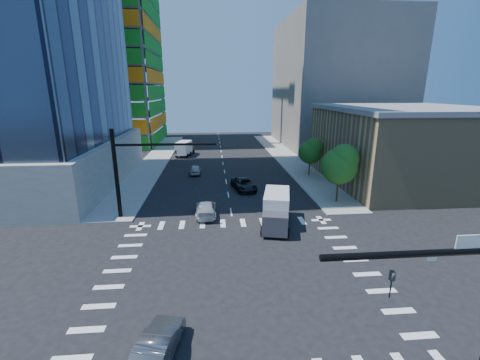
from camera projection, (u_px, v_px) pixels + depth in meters
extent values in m
plane|color=black|center=(241.00, 273.00, 23.18)|extent=(160.00, 160.00, 0.00)
cube|color=silver|center=(241.00, 273.00, 23.18)|extent=(20.00, 20.00, 0.01)
cube|color=gray|center=(286.00, 157.00, 62.57)|extent=(5.00, 60.00, 0.15)
cube|color=gray|center=(156.00, 160.00, 60.48)|extent=(5.00, 60.00, 0.15)
cube|color=gray|center=(7.00, 164.00, 43.84)|extent=(30.00, 30.00, 6.00)
cube|color=#1A9420|center=(154.00, 38.00, 74.78)|extent=(0.12, 24.00, 49.00)
cube|color=orange|center=(76.00, 27.00, 61.64)|extent=(24.00, 0.12, 49.00)
cube|color=tan|center=(404.00, 147.00, 45.01)|extent=(20.00, 22.00, 10.00)
cube|color=slate|center=(409.00, 109.00, 43.58)|extent=(20.50, 22.50, 0.60)
cube|color=slate|center=(336.00, 84.00, 74.40)|extent=(24.00, 30.00, 28.00)
cylinder|color=black|center=(467.00, 252.00, 10.65)|extent=(10.00, 0.24, 0.24)
imported|color=black|center=(391.00, 284.00, 10.74)|extent=(0.16, 0.20, 1.00)
cube|color=white|center=(469.00, 242.00, 10.55)|extent=(0.90, 0.04, 0.50)
cylinder|color=black|center=(116.00, 174.00, 31.99)|extent=(0.40, 0.40, 9.00)
cylinder|color=black|center=(165.00, 144.00, 31.62)|extent=(10.00, 0.24, 0.24)
imported|color=black|center=(176.00, 155.00, 32.01)|extent=(0.16, 0.20, 1.00)
cylinder|color=#382316|center=(337.00, 192.00, 37.30)|extent=(0.20, 0.20, 2.27)
sphere|color=#1B5516|center=(339.00, 166.00, 36.47)|extent=(4.16, 4.16, 4.16)
sphere|color=#307C29|center=(344.00, 158.00, 35.95)|extent=(3.25, 3.25, 3.25)
cylinder|color=#382316|center=(309.00, 169.00, 48.88)|extent=(0.20, 0.20, 1.92)
sphere|color=#1B5516|center=(310.00, 152.00, 48.18)|extent=(3.52, 3.52, 3.52)
sphere|color=#307C29|center=(314.00, 147.00, 47.70)|extent=(2.75, 2.75, 2.75)
imported|color=black|center=(244.00, 184.00, 42.34)|extent=(3.44, 5.77, 1.50)
imported|color=silver|center=(206.00, 209.00, 33.63)|extent=(2.11, 5.12, 1.48)
imported|color=#A3A5AA|center=(195.00, 169.00, 50.33)|extent=(1.69, 4.16, 1.42)
imported|color=#515257|center=(157.00, 347.00, 15.51)|extent=(2.42, 4.74, 1.49)
cube|color=silver|center=(276.00, 208.00, 30.58)|extent=(3.42, 5.34, 2.56)
cube|color=#43434B|center=(276.00, 214.00, 30.75)|extent=(2.61, 2.24, 1.87)
cube|color=white|center=(185.00, 147.00, 64.31)|extent=(3.17, 4.98, 2.40)
cube|color=#43434B|center=(185.00, 150.00, 64.47)|extent=(2.43, 2.08, 1.75)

